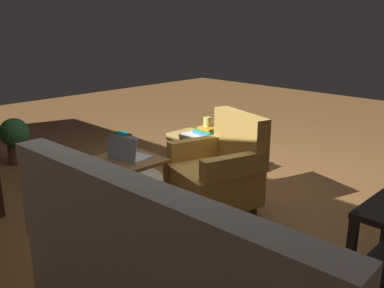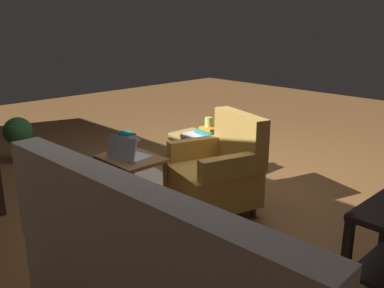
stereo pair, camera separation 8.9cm
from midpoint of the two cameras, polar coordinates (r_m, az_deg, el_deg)
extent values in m
plane|color=brown|center=(4.36, 4.23, -5.71)|extent=(12.00, 12.00, 0.00)
cube|color=silver|center=(1.88, -8.24, -13.31)|extent=(1.90, 0.23, 0.56)
ellipsoid|color=red|center=(1.92, 9.65, -17.58)|extent=(0.42, 0.25, 0.28)
ellipsoid|color=white|center=(2.15, -0.68, -13.24)|extent=(0.42, 0.20, 0.28)
ellipsoid|color=#DB4C6B|center=(2.45, -8.49, -9.55)|extent=(0.40, 0.14, 0.28)
cube|color=#B78C3F|center=(3.71, 2.16, -5.43)|extent=(0.82, 0.82, 0.32)
cube|color=#B78C3F|center=(3.73, 5.92, 0.86)|extent=(0.67, 0.32, 0.45)
cube|color=#B78C3F|center=(3.87, 0.00, -0.58)|extent=(0.26, 0.57, 0.18)
cube|color=#B78C3F|center=(3.39, 4.73, -3.11)|extent=(0.26, 0.57, 0.18)
cylinder|color=#3F2819|center=(3.89, -3.25, -7.72)|extent=(0.05, 0.05, 0.10)
cylinder|color=#3F2819|center=(3.47, 0.60, -10.87)|extent=(0.05, 0.05, 0.10)
cylinder|color=#3F2819|center=(4.13, 3.40, -6.27)|extent=(0.05, 0.05, 0.10)
cylinder|color=#3F2819|center=(3.73, 7.77, -8.98)|extent=(0.05, 0.05, 0.10)
cube|color=black|center=(2.81, 19.97, -13.85)|extent=(0.05, 0.05, 0.55)
cube|color=olive|center=(3.75, -8.92, -2.06)|extent=(0.56, 0.44, 0.03)
cylinder|color=olive|center=(3.76, -4.13, -5.74)|extent=(0.03, 0.03, 0.45)
cylinder|color=olive|center=(4.13, -8.74, -3.84)|extent=(0.03, 0.03, 0.45)
cylinder|color=olive|center=(3.54, -8.79, -7.35)|extent=(0.03, 0.03, 0.45)
cylinder|color=olive|center=(3.93, -13.18, -5.15)|extent=(0.03, 0.03, 0.45)
cube|color=silver|center=(3.74, -8.93, -1.71)|extent=(0.35, 0.27, 0.02)
cube|color=silver|center=(3.64, -10.19, -0.59)|extent=(0.33, 0.12, 0.20)
cube|color=brown|center=(4.55, 1.64, -1.77)|extent=(0.44, 0.44, 0.44)
cube|color=silver|center=(4.48, 1.66, 1.15)|extent=(0.45, 0.45, 0.04)
cube|color=#2D72B2|center=(4.47, 1.46, 1.60)|extent=(0.26, 0.21, 0.03)
cube|color=#338C4C|center=(4.46, 1.54, 1.93)|extent=(0.24, 0.18, 0.02)
cube|color=orange|center=(4.44, 1.75, 2.19)|extent=(0.20, 0.19, 0.03)
cylinder|color=#D8D866|center=(4.45, 1.51, 3.04)|extent=(0.08, 0.08, 0.10)
cube|color=#262628|center=(4.59, 1.43, 1.96)|extent=(0.09, 0.17, 0.02)
cube|color=tan|center=(4.97, -0.81, 1.05)|extent=(0.40, 0.40, 0.08)
cylinder|color=#262628|center=(5.03, 1.94, -0.93)|extent=(0.02, 0.02, 0.28)
cylinder|color=#262628|center=(5.25, -0.78, -0.14)|extent=(0.02, 0.02, 0.28)
cylinder|color=#262628|center=(4.79, -0.82, -1.80)|extent=(0.02, 0.02, 0.28)
cylinder|color=#262628|center=(5.03, -3.54, -0.93)|extent=(0.02, 0.02, 0.28)
cylinder|color=beige|center=(4.56, -11.76, -4.94)|extent=(1.17, 1.17, 0.01)
cylinder|color=silver|center=(6.00, -8.86, 0.65)|extent=(0.20, 0.20, 0.05)
cylinder|color=teal|center=(6.30, -10.02, 1.36)|extent=(0.20, 0.20, 0.05)
cylinder|color=brown|center=(5.42, -23.21, -1.31)|extent=(0.20, 0.20, 0.22)
sphere|color=#2D6B33|center=(5.35, -23.54, 1.44)|extent=(0.34, 0.34, 0.34)
camera|label=1|loc=(0.04, -90.66, -0.20)|focal=39.09mm
camera|label=2|loc=(0.04, 89.34, 0.20)|focal=39.09mm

